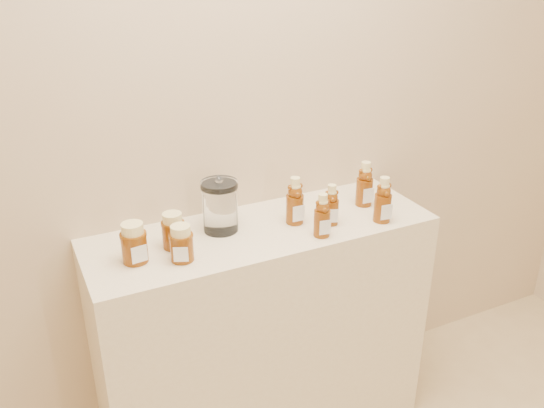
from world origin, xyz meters
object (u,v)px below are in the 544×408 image
glass_canister (220,204)px  bear_bottle_front_left (322,212)px  display_table (263,336)px  honey_jar_left (134,243)px  bear_bottle_back_left (295,198)px

glass_canister → bear_bottle_front_left: bearing=-32.8°
display_table → glass_canister: 0.56m
honey_jar_left → bear_bottle_front_left: bearing=-16.9°
honey_jar_left → glass_canister: 0.32m
display_table → glass_canister: size_ratio=6.27×
bear_bottle_back_left → glass_canister: size_ratio=0.99×
bear_bottle_back_left → honey_jar_left: 0.56m
glass_canister → display_table: bearing=-21.9°
bear_bottle_back_left → display_table: bearing=179.5°
honey_jar_left → glass_canister: size_ratio=0.67×
bear_bottle_back_left → honey_jar_left: size_ratio=1.48×
display_table → honey_jar_left: size_ratio=9.35×
honey_jar_left → bear_bottle_back_left: bearing=-5.0°
display_table → bear_bottle_back_left: bearing=-3.7°
bear_bottle_front_left → honey_jar_left: (-0.60, 0.10, -0.02)m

